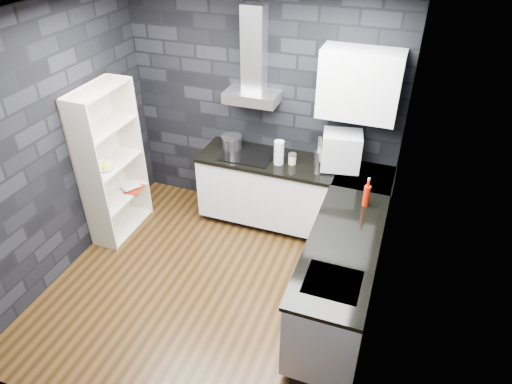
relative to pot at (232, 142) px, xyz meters
The scene contains 28 objects.
ground 1.71m from the pot, 78.16° to the right, with size 3.20×3.20×0.00m, color #3F2710.
ceiling 2.22m from the pot, 78.16° to the right, with size 3.20×3.20×0.00m, color silver.
wall_back 0.53m from the pot, 41.37° to the left, with size 3.20×0.05×2.70m, color black.
wall_front 3.03m from the pot, 84.52° to the right, with size 3.20×0.05×2.70m, color black.
wall_left 1.95m from the pot, 134.27° to the right, with size 0.05×3.20×2.70m, color black.
wall_right 2.38m from the pot, 35.65° to the right, with size 0.05×3.20×2.70m, color black.
toekick_back 1.22m from the pot, ahead, with size 2.18×0.50×0.10m, color black.
toekick_right 2.27m from the pot, 38.00° to the right, with size 0.50×1.78×0.10m, color black.
counter_back_cab 0.94m from the pot, ahead, with size 2.20×0.60×0.76m, color silver.
counter_right_cab 2.09m from the pot, 38.70° to the right, with size 0.60×1.80×0.76m, color silver.
counter_back_top 0.80m from the pot, ahead, with size 2.20×0.62×0.04m, color black.
counter_right_top 2.03m from the pot, 38.87° to the right, with size 0.62×1.80×0.04m, color black.
counter_corner_top 1.59m from the pot, ahead, with size 0.62×0.62×0.04m, color black.
hood_body 0.63m from the pot, 13.78° to the left, with size 0.60×0.34×0.12m, color silver.
hood_chimney 1.12m from the pot, 28.36° to the left, with size 0.24×0.20×0.90m, color silver.
upper_cabinet 1.64m from the pot, ahead, with size 0.80×0.35×0.70m, color silver.
cooktop 0.26m from the pot, 16.80° to the right, with size 0.58×0.50×0.01m, color black.
sink_rim 2.38m from the pot, 48.14° to the right, with size 0.44×0.40×0.01m, color silver.
pot is the anchor object (origin of this frame).
glass_vase 0.65m from the pot, 13.28° to the right, with size 0.11×0.11×0.28m, color #B3BEC1.
storage_jar 0.78m from the pot, ahead, with size 0.09×0.09×0.11m, color #C5AD8E.
utensil_crock 1.04m from the pot, ahead, with size 0.10×0.10×0.14m, color silver.
appliance_garage 1.30m from the pot, ahead, with size 0.41×0.32×0.41m, color #B6BABD.
red_bottle 1.79m from the pot, 20.86° to the right, with size 0.06×0.06×0.22m, color #AB1A05.
bookshelf 1.39m from the pot, 144.66° to the right, with size 0.34×0.80×1.80m, color beige.
fruit_bowl 1.47m from the pot, 140.47° to the right, with size 0.24×0.24×0.06m, color white.
book_red 1.34m from the pot, 150.96° to the right, with size 0.18×0.02×0.24m, color maroon.
book_second 1.33m from the pot, 153.07° to the right, with size 0.15×0.02×0.21m, color #B2B2B2.
Camera 1 is at (1.61, -3.04, 3.49)m, focal length 32.00 mm.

